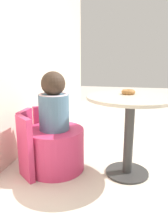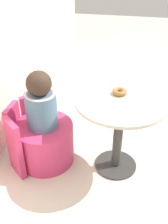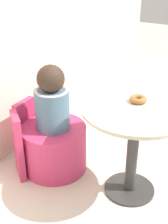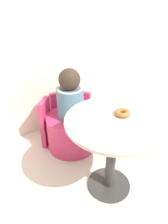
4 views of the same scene
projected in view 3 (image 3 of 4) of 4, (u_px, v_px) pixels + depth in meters
name	position (u px, v px, depth m)	size (l,w,h in m)	color
ground_plane	(129.00, 182.00, 2.51)	(12.00, 12.00, 0.00)	beige
back_wall	(6.00, 15.00, 2.45)	(6.00, 0.06, 2.40)	beige
round_table	(134.00, 130.00, 2.18)	(0.75, 0.75, 0.72)	#333333
tub_chair	(54.00, 147.00, 2.60)	(0.53, 0.53, 0.39)	#C63360
booth_backrest	(32.00, 132.00, 2.66)	(0.63, 0.23, 0.55)	#C63360
child_figure	(52.00, 100.00, 2.40)	(0.27, 0.27, 0.52)	slate
donut	(138.00, 99.00, 2.17)	(0.12, 0.12, 0.04)	#9E6633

